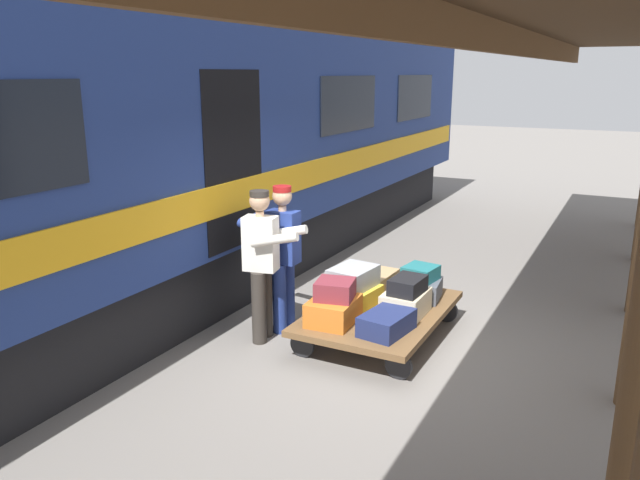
# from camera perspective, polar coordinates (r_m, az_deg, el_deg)

# --- Properties ---
(ground_plane) EXTENTS (60.00, 60.00, 0.00)m
(ground_plane) POSITION_cam_1_polar(r_m,az_deg,el_deg) (6.75, 8.78, -10.71)
(ground_plane) COLOR slate
(train_car) EXTENTS (3.02, 17.62, 4.00)m
(train_car) POSITION_cam_1_polar(r_m,az_deg,el_deg) (8.10, -16.68, 8.38)
(train_car) COLOR navy
(train_car) RESTS_ON ground_plane
(luggage_cart) EXTENTS (1.35, 2.05, 0.34)m
(luggage_cart) POSITION_cam_1_polar(r_m,az_deg,el_deg) (7.09, 5.47, -6.69)
(luggage_cart) COLOR brown
(luggage_cart) RESTS_ON ground_plane
(suitcase_yellow_case) EXTENTS (0.51, 0.61, 0.21)m
(suitcase_yellow_case) POSITION_cam_1_polar(r_m,az_deg,el_deg) (7.14, 3.24, -5.17)
(suitcase_yellow_case) COLOR gold
(suitcase_yellow_case) RESTS_ON luggage_cart
(suitcase_navy_fabric) EXTENTS (0.47, 0.64, 0.21)m
(suitcase_navy_fabric) POSITION_cam_1_polar(r_m,az_deg,el_deg) (6.44, 6.12, -7.53)
(suitcase_navy_fabric) COLOR navy
(suitcase_navy_fabric) RESTS_ON luggage_cart
(suitcase_tan_vintage) EXTENTS (0.44, 0.63, 0.22)m
(suitcase_tan_vintage) POSITION_cam_1_polar(r_m,az_deg,el_deg) (7.63, 4.98, -3.80)
(suitcase_tan_vintage) COLOR tan
(suitcase_tan_vintage) RESTS_ON luggage_cart
(suitcase_cream_canvas) EXTENTS (0.42, 0.58, 0.26)m
(suitcase_cream_canvas) POSITION_cam_1_polar(r_m,az_deg,el_deg) (6.93, 7.84, -5.72)
(suitcase_cream_canvas) COLOR beige
(suitcase_cream_canvas) RESTS_ON luggage_cart
(suitcase_slate_roller) EXTENTS (0.47, 0.52, 0.22)m
(suitcase_slate_roller) POSITION_cam_1_polar(r_m,az_deg,el_deg) (7.44, 9.31, -4.46)
(suitcase_slate_roller) COLOR #4C515B
(suitcase_slate_roller) RESTS_ON luggage_cart
(suitcase_orange_carryall) EXTENTS (0.50, 0.62, 0.26)m
(suitcase_orange_carryall) POSITION_cam_1_polar(r_m,az_deg,el_deg) (6.66, 1.24, -6.47)
(suitcase_orange_carryall) COLOR #CC6B23
(suitcase_orange_carryall) RESTS_ON luggage_cart
(suitcase_black_hardshell) EXTENTS (0.34, 0.45, 0.18)m
(suitcase_black_hardshell) POSITION_cam_1_polar(r_m,az_deg,el_deg) (6.82, 8.02, -4.12)
(suitcase_black_hardshell) COLOR black
(suitcase_black_hardshell) RESTS_ON suitcase_cream_canvas
(suitcase_burgundy_valise) EXTENTS (0.46, 0.45, 0.20)m
(suitcase_burgundy_valise) POSITION_cam_1_polar(r_m,az_deg,el_deg) (6.60, 1.38, -4.55)
(suitcase_burgundy_valise) COLOR maroon
(suitcase_burgundy_valise) RESTS_ON suitcase_orange_carryall
(suitcase_teal_softside) EXTENTS (0.40, 0.41, 0.17)m
(suitcase_teal_softside) POSITION_cam_1_polar(r_m,az_deg,el_deg) (7.38, 9.19, -2.99)
(suitcase_teal_softside) COLOR #1E666B
(suitcase_teal_softside) RESTS_ON suitcase_slate_roller
(suitcase_gray_aluminum) EXTENTS (0.47, 0.59, 0.23)m
(suitcase_gray_aluminum) POSITION_cam_1_polar(r_m,az_deg,el_deg) (7.10, 3.05, -3.41)
(suitcase_gray_aluminum) COLOR #9EA0A5
(suitcase_gray_aluminum) RESTS_ON suitcase_yellow_case
(porter_in_overalls) EXTENTS (0.67, 0.43, 1.70)m
(porter_in_overalls) POSITION_cam_1_polar(r_m,az_deg,el_deg) (7.12, -3.54, -1.21)
(porter_in_overalls) COLOR navy
(porter_in_overalls) RESTS_ON ground_plane
(porter_by_door) EXTENTS (0.71, 0.52, 1.70)m
(porter_by_door) POSITION_cam_1_polar(r_m,az_deg,el_deg) (6.85, -5.26, -1.90)
(porter_by_door) COLOR #332D28
(porter_by_door) RESTS_ON ground_plane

